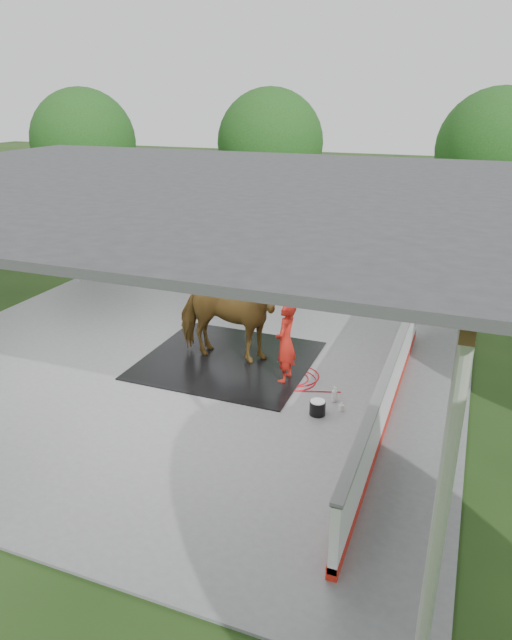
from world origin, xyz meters
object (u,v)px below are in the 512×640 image
(dasher_board, at_px, (388,392))
(wash_bucket, at_px, (317,407))
(handler, at_px, (286,342))
(horse, at_px, (227,316))

(dasher_board, xyz_separation_m, wash_bucket, (-1.19, -0.32, -0.40))
(wash_bucket, bearing_deg, handler, 132.68)
(wash_bucket, bearing_deg, horse, 148.71)
(dasher_board, bearing_deg, horse, 162.25)
(handler, xyz_separation_m, wash_bucket, (0.98, -1.07, -0.71))
(handler, distance_m, wash_bucket, 1.62)
(horse, height_order, handler, horse)
(dasher_board, relative_size, horse, 3.33)
(dasher_board, height_order, horse, horse)
(handler, bearing_deg, dasher_board, 71.44)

